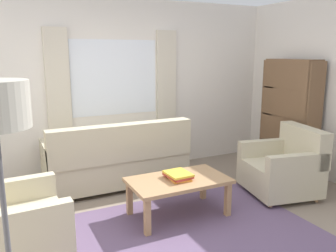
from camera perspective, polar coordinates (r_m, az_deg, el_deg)
The scene contains 10 objects.
ground_plane at distance 3.69m, azimuth 3.06°, elevation -17.53°, with size 6.24×6.24×0.00m, color gray.
wall_back at distance 5.32m, azimuth -8.83°, elevation 6.27°, with size 5.32×0.12×2.60m, color silver.
window_with_curtains at distance 5.23m, azimuth -8.60°, elevation 7.82°, with size 1.98×0.07×1.40m.
area_rug at distance 3.69m, azimuth 3.06°, elevation -17.45°, with size 2.66×1.94×0.01m, color #604C6B.
couch at distance 4.83m, azimuth -8.27°, elevation -5.60°, with size 1.90×0.82×0.92m.
armchair_left at distance 3.41m, azimuth -24.57°, elevation -14.62°, with size 0.86×0.88×0.88m.
armchair_right at distance 4.78m, azimuth 18.51°, elevation -6.50°, with size 0.97×0.98×0.88m.
coffee_table at distance 3.93m, azimuth 1.73°, elevation -9.44°, with size 1.10×0.64×0.44m.
book_stack_on_table at distance 3.90m, azimuth 1.67°, elevation -8.09°, with size 0.26×0.33×0.07m.
bookshelf at distance 5.61m, azimuth 18.99°, elevation 0.54°, with size 0.30×0.94×1.72m.
Camera 1 is at (-1.59, -2.79, 1.82)m, focal length 37.15 mm.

